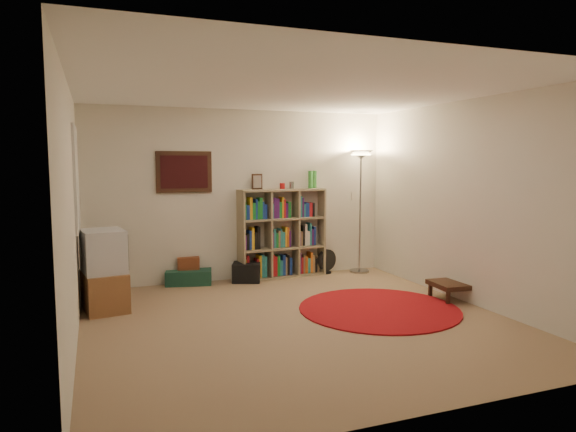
% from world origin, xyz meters
% --- Properties ---
extents(room, '(4.54, 4.54, 2.54)m').
position_xyz_m(room, '(-0.05, 0.05, 1.26)').
color(room, '#876B4F').
rests_on(room, ground).
extents(bookshelf, '(1.36, 0.47, 1.60)m').
position_xyz_m(bookshelf, '(0.56, 2.18, 0.65)').
color(bookshelf, gray).
rests_on(bookshelf, ground).
extents(floor_lamp, '(0.46, 0.46, 1.92)m').
position_xyz_m(floor_lamp, '(1.85, 2.02, 1.59)').
color(floor_lamp, gray).
rests_on(floor_lamp, ground).
extents(floor_fan, '(0.34, 0.22, 0.38)m').
position_xyz_m(floor_fan, '(1.32, 2.12, 0.19)').
color(floor_fan, black).
rests_on(floor_fan, ground).
extents(tv_stand, '(0.55, 0.72, 0.95)m').
position_xyz_m(tv_stand, '(-1.97, 1.22, 0.46)').
color(tv_stand, brown).
rests_on(tv_stand, ground).
extents(dvd_box, '(0.28, 0.23, 0.09)m').
position_xyz_m(dvd_box, '(-1.87, 1.18, 0.05)').
color(dvd_box, silver).
rests_on(dvd_box, ground).
extents(suitcase, '(0.71, 0.54, 0.21)m').
position_xyz_m(suitcase, '(-0.82, 2.20, 0.10)').
color(suitcase, '#153B2D').
rests_on(suitcase, ground).
extents(wicker_basket, '(0.34, 0.26, 0.18)m').
position_xyz_m(wicker_basket, '(-0.82, 2.24, 0.29)').
color(wicker_basket, maroon).
rests_on(wicker_basket, suitcase).
extents(duffel_bag, '(0.49, 0.45, 0.28)m').
position_xyz_m(duffel_bag, '(-0.01, 2.03, 0.14)').
color(duffel_bag, black).
rests_on(duffel_bag, ground).
extents(paper_towel, '(0.15, 0.15, 0.27)m').
position_xyz_m(paper_towel, '(-0.14, 2.14, 0.13)').
color(paper_towel, white).
rests_on(paper_towel, ground).
extents(red_rug, '(1.90, 1.90, 0.02)m').
position_xyz_m(red_rug, '(1.06, 0.10, 0.01)').
color(red_rug, maroon).
rests_on(red_rug, ground).
extents(side_table, '(0.53, 0.53, 0.23)m').
position_xyz_m(side_table, '(2.16, 0.15, 0.19)').
color(side_table, black).
rests_on(side_table, ground).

